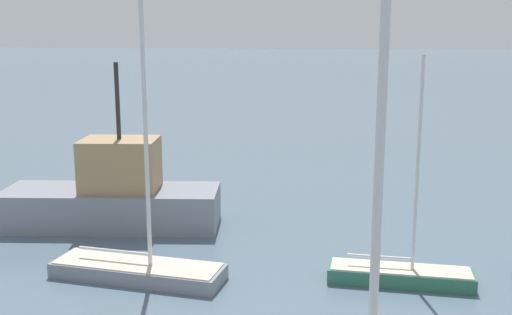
% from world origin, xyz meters
% --- Properties ---
extents(sailboat_1, '(4.41, 1.24, 6.96)m').
position_xyz_m(sailboat_1, '(5.77, 7.87, 0.35)').
color(sailboat_1, '#2D6B51').
rests_on(sailboat_1, ground_plane).
extents(sailboat_3, '(5.59, 2.10, 9.99)m').
position_xyz_m(sailboat_3, '(-2.31, 6.91, 0.44)').
color(sailboat_3, gray).
rests_on(sailboat_3, ground_plane).
extents(fishing_boat_0, '(8.75, 3.93, 6.48)m').
position_xyz_m(fishing_boat_0, '(-5.10, 11.83, 1.22)').
color(fishing_boat_0, gray).
rests_on(fishing_boat_0, ground_plane).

